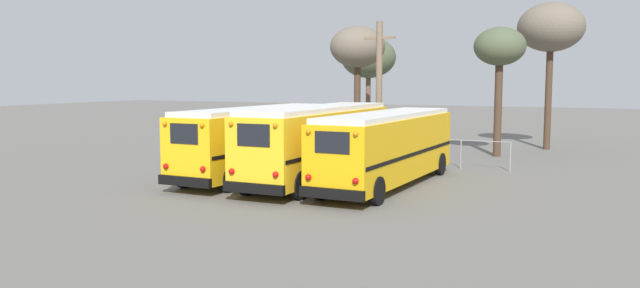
{
  "coord_description": "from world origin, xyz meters",
  "views": [
    {
      "loc": [
        11.14,
        -24.28,
        4.35
      ],
      "look_at": [
        0.0,
        -0.21,
        1.6
      ],
      "focal_mm": 35.0,
      "sensor_mm": 36.0,
      "label": 1
    }
  ],
  "objects_px": {
    "bare_tree_0": "(500,50)",
    "school_bus_2": "(387,146)",
    "bare_tree_3": "(551,29)",
    "utility_pole": "(379,88)",
    "school_bus_0": "(259,139)",
    "bare_tree_1": "(358,49)",
    "school_bus_1": "(319,141)",
    "bare_tree_2": "(368,58)"
  },
  "relations": [
    {
      "from": "bare_tree_3",
      "to": "bare_tree_1",
      "type": "bearing_deg",
      "value": -154.59
    },
    {
      "from": "bare_tree_2",
      "to": "bare_tree_3",
      "type": "relative_size",
      "value": 0.81
    },
    {
      "from": "school_bus_0",
      "to": "bare_tree_0",
      "type": "distance_m",
      "value": 15.31
    },
    {
      "from": "utility_pole",
      "to": "school_bus_2",
      "type": "bearing_deg",
      "value": -68.36
    },
    {
      "from": "utility_pole",
      "to": "bare_tree_1",
      "type": "height_order",
      "value": "bare_tree_1"
    },
    {
      "from": "bare_tree_2",
      "to": "bare_tree_3",
      "type": "bearing_deg",
      "value": -2.61
    },
    {
      "from": "school_bus_1",
      "to": "bare_tree_0",
      "type": "relative_size",
      "value": 1.49
    },
    {
      "from": "bare_tree_3",
      "to": "school_bus_1",
      "type": "bearing_deg",
      "value": -114.23
    },
    {
      "from": "school_bus_2",
      "to": "bare_tree_3",
      "type": "height_order",
      "value": "bare_tree_3"
    },
    {
      "from": "utility_pole",
      "to": "bare_tree_0",
      "type": "relative_size",
      "value": 1.04
    },
    {
      "from": "school_bus_0",
      "to": "utility_pole",
      "type": "distance_m",
      "value": 9.41
    },
    {
      "from": "school_bus_1",
      "to": "bare_tree_2",
      "type": "height_order",
      "value": "bare_tree_2"
    },
    {
      "from": "bare_tree_0",
      "to": "bare_tree_1",
      "type": "distance_m",
      "value": 8.49
    },
    {
      "from": "school_bus_1",
      "to": "utility_pole",
      "type": "relative_size",
      "value": 1.44
    },
    {
      "from": "utility_pole",
      "to": "bare_tree_2",
      "type": "xyz_separation_m",
      "value": [
        -3.89,
        8.74,
        1.99
      ]
    },
    {
      "from": "school_bus_1",
      "to": "bare_tree_2",
      "type": "xyz_separation_m",
      "value": [
        -4.38,
        17.74,
        4.11
      ]
    },
    {
      "from": "school_bus_0",
      "to": "bare_tree_1",
      "type": "height_order",
      "value": "bare_tree_1"
    },
    {
      "from": "school_bus_0",
      "to": "bare_tree_0",
      "type": "relative_size",
      "value": 1.48
    },
    {
      "from": "school_bus_1",
      "to": "bare_tree_3",
      "type": "relative_size",
      "value": 1.2
    },
    {
      "from": "school_bus_1",
      "to": "bare_tree_2",
      "type": "bearing_deg",
      "value": 103.87
    },
    {
      "from": "school_bus_1",
      "to": "bare_tree_0",
      "type": "bearing_deg",
      "value": 65.69
    },
    {
      "from": "school_bus_2",
      "to": "school_bus_1",
      "type": "bearing_deg",
      "value": -177.47
    },
    {
      "from": "bare_tree_0",
      "to": "school_bus_2",
      "type": "bearing_deg",
      "value": -101.58
    },
    {
      "from": "utility_pole",
      "to": "bare_tree_1",
      "type": "relative_size",
      "value": 0.99
    },
    {
      "from": "school_bus_0",
      "to": "school_bus_2",
      "type": "height_order",
      "value": "school_bus_0"
    },
    {
      "from": "school_bus_0",
      "to": "bare_tree_2",
      "type": "bearing_deg",
      "value": 94.4
    },
    {
      "from": "utility_pole",
      "to": "bare_tree_0",
      "type": "height_order",
      "value": "utility_pole"
    },
    {
      "from": "school_bus_1",
      "to": "bare_tree_0",
      "type": "distance_m",
      "value": 14.01
    },
    {
      "from": "bare_tree_0",
      "to": "bare_tree_1",
      "type": "bearing_deg",
      "value": -179.49
    },
    {
      "from": "utility_pole",
      "to": "bare_tree_2",
      "type": "bearing_deg",
      "value": 114.01
    },
    {
      "from": "school_bus_1",
      "to": "bare_tree_1",
      "type": "distance_m",
      "value": 13.24
    },
    {
      "from": "utility_pole",
      "to": "school_bus_0",
      "type": "bearing_deg",
      "value": -106.13
    },
    {
      "from": "utility_pole",
      "to": "bare_tree_0",
      "type": "bearing_deg",
      "value": 27.92
    },
    {
      "from": "school_bus_2",
      "to": "bare_tree_0",
      "type": "relative_size",
      "value": 1.46
    },
    {
      "from": "school_bus_0",
      "to": "bare_tree_1",
      "type": "relative_size",
      "value": 1.41
    },
    {
      "from": "bare_tree_2",
      "to": "school_bus_1",
      "type": "bearing_deg",
      "value": -76.13
    },
    {
      "from": "school_bus_1",
      "to": "school_bus_2",
      "type": "bearing_deg",
      "value": 2.53
    },
    {
      "from": "bare_tree_3",
      "to": "bare_tree_0",
      "type": "bearing_deg",
      "value": -114.03
    },
    {
      "from": "bare_tree_1",
      "to": "bare_tree_2",
      "type": "xyz_separation_m",
      "value": [
        -1.39,
        5.65,
        -0.38
      ]
    },
    {
      "from": "school_bus_2",
      "to": "bare_tree_0",
      "type": "xyz_separation_m",
      "value": [
        2.47,
        12.03,
        4.36
      ]
    },
    {
      "from": "school_bus_2",
      "to": "utility_pole",
      "type": "distance_m",
      "value": 9.79
    },
    {
      "from": "school_bus_0",
      "to": "school_bus_1",
      "type": "relative_size",
      "value": 0.99
    }
  ]
}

